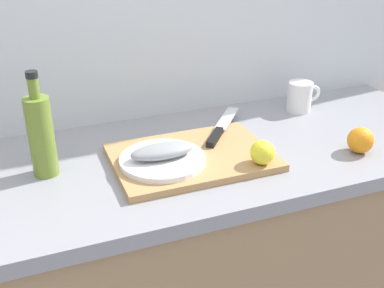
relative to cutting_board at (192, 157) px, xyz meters
The scene contains 9 objects.
back_wall 0.52m from the cutting_board, 110.07° to the left, with size 3.20×0.05×2.50m, color silver.
cutting_board is the anchor object (origin of this frame).
white_plate 0.09m from the cutting_board, 169.51° to the right, with size 0.22×0.22×0.01m, color white.
fish_fillet 0.10m from the cutting_board, 169.51° to the right, with size 0.17×0.07×0.04m, color gray.
chef_knife 0.16m from the cutting_board, 38.11° to the left, with size 0.20×0.24×0.02m.
lemon_0 0.19m from the cutting_board, 37.53° to the right, with size 0.06×0.06×0.06m, color yellow.
olive_oil_bottle 0.39m from the cutting_board, 169.36° to the left, with size 0.06×0.06×0.27m.
coffee_mug_0 0.51m from the cutting_board, 23.43° to the left, with size 0.12×0.08×0.10m.
orange_1 0.47m from the cutting_board, 15.06° to the right, with size 0.07×0.07×0.07m, color orange.
Camera 1 is at (-0.27, -1.08, 1.50)m, focal length 43.75 mm.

